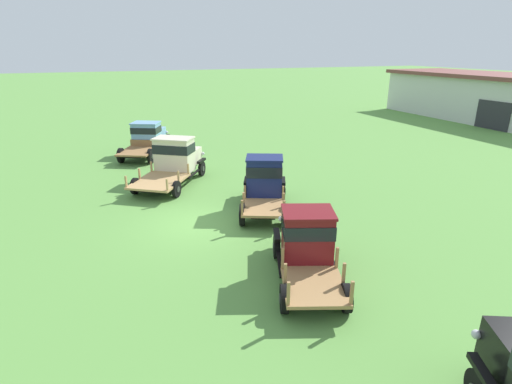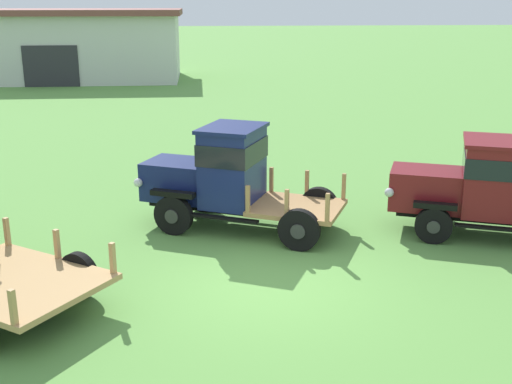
% 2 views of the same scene
% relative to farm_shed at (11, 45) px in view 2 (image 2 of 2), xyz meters
% --- Properties ---
extents(ground_plane, '(240.00, 240.00, 0.00)m').
position_rel_farm_shed_xyz_m(ground_plane, '(12.97, -32.09, -2.22)').
color(ground_plane, '#5B9342').
extents(farm_shed, '(21.61, 7.88, 4.39)m').
position_rel_farm_shed_xyz_m(farm_shed, '(0.00, 0.00, 0.00)').
color(farm_shed, silver).
rests_on(farm_shed, ground).
extents(vintage_truck_midrow_center, '(4.77, 3.28, 2.33)m').
position_rel_farm_shed_xyz_m(vintage_truck_midrow_center, '(12.33, -28.95, -1.03)').
color(vintage_truck_midrow_center, black).
rests_on(vintage_truck_midrow_center, ground).
extents(vintage_truck_far_side, '(4.90, 3.10, 2.14)m').
position_rel_farm_shed_xyz_m(vintage_truck_far_side, '(17.80, -29.91, -1.13)').
color(vintage_truck_far_side, black).
rests_on(vintage_truck_far_side, ground).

